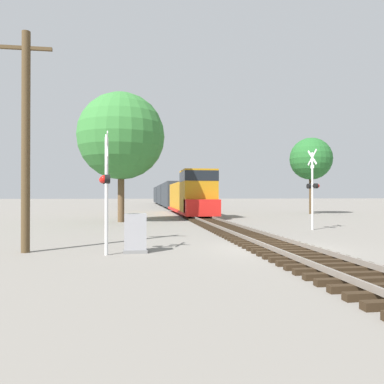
{
  "coord_description": "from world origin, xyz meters",
  "views": [
    {
      "loc": [
        -5.26,
        -13.68,
        2.06
      ],
      "look_at": [
        -2.28,
        7.14,
        2.24
      ],
      "focal_mm": 35.0,
      "sensor_mm": 36.0,
      "label": 1
    }
  ],
  "objects_px": {
    "crossing_signal_near": "(106,184)",
    "utility_pole": "(26,139)",
    "crossing_signal_far": "(313,186)",
    "relay_cabinet": "(135,233)",
    "freight_train": "(169,195)",
    "tree_mid_background": "(311,159)",
    "tree_far_right": "(121,136)"
  },
  "relations": [
    {
      "from": "tree_mid_background",
      "to": "tree_far_right",
      "type": "bearing_deg",
      "value": -154.35
    },
    {
      "from": "utility_pole",
      "to": "tree_mid_background",
      "type": "xyz_separation_m",
      "value": [
        22.74,
        24.58,
        1.93
      ]
    },
    {
      "from": "crossing_signal_far",
      "to": "relay_cabinet",
      "type": "distance_m",
      "value": 12.83
    },
    {
      "from": "freight_train",
      "to": "tree_far_right",
      "type": "xyz_separation_m",
      "value": [
        -6.59,
        -35.46,
        4.53
      ]
    },
    {
      "from": "tree_mid_background",
      "to": "utility_pole",
      "type": "bearing_deg",
      "value": -132.78
    },
    {
      "from": "freight_train",
      "to": "relay_cabinet",
      "type": "bearing_deg",
      "value": -96.01
    },
    {
      "from": "tree_far_right",
      "to": "tree_mid_background",
      "type": "distance_m",
      "value": 22.25
    },
    {
      "from": "freight_train",
      "to": "crossing_signal_near",
      "type": "xyz_separation_m",
      "value": [
        -6.38,
        -51.41,
        0.4
      ]
    },
    {
      "from": "crossing_signal_far",
      "to": "tree_mid_background",
      "type": "distance_m",
      "value": 20.02
    },
    {
      "from": "freight_train",
      "to": "tree_mid_background",
      "type": "distance_m",
      "value": 29.4
    },
    {
      "from": "utility_pole",
      "to": "freight_train",
      "type": "bearing_deg",
      "value": 79.57
    },
    {
      "from": "crossing_signal_far",
      "to": "utility_pole",
      "type": "xyz_separation_m",
      "value": [
        -14.24,
        -6.78,
        1.53
      ]
    },
    {
      "from": "relay_cabinet",
      "to": "utility_pole",
      "type": "relative_size",
      "value": 0.18
    },
    {
      "from": "freight_train",
      "to": "tree_far_right",
      "type": "distance_m",
      "value": 36.35
    },
    {
      "from": "relay_cabinet",
      "to": "utility_pole",
      "type": "bearing_deg",
      "value": 171.41
    },
    {
      "from": "utility_pole",
      "to": "crossing_signal_near",
      "type": "bearing_deg",
      "value": -19.04
    },
    {
      "from": "utility_pole",
      "to": "tree_mid_background",
      "type": "bearing_deg",
      "value": 47.22
    },
    {
      "from": "relay_cabinet",
      "to": "tree_far_right",
      "type": "relative_size",
      "value": 0.14
    },
    {
      "from": "freight_train",
      "to": "tree_far_right",
      "type": "height_order",
      "value": "tree_far_right"
    },
    {
      "from": "crossing_signal_far",
      "to": "tree_far_right",
      "type": "bearing_deg",
      "value": 47.44
    },
    {
      "from": "freight_train",
      "to": "crossing_signal_far",
      "type": "distance_m",
      "value": 43.91
    },
    {
      "from": "crossing_signal_near",
      "to": "tree_mid_background",
      "type": "relative_size",
      "value": 0.5
    },
    {
      "from": "crossing_signal_near",
      "to": "utility_pole",
      "type": "bearing_deg",
      "value": -117.73
    },
    {
      "from": "freight_train",
      "to": "crossing_signal_near",
      "type": "relative_size",
      "value": 16.37
    },
    {
      "from": "crossing_signal_far",
      "to": "relay_cabinet",
      "type": "xyz_separation_m",
      "value": [
        -10.33,
        -7.37,
        -1.88
      ]
    },
    {
      "from": "crossing_signal_near",
      "to": "crossing_signal_far",
      "type": "relative_size",
      "value": 0.89
    },
    {
      "from": "relay_cabinet",
      "to": "freight_train",
      "type": "bearing_deg",
      "value": 83.99
    },
    {
      "from": "freight_train",
      "to": "relay_cabinet",
      "type": "distance_m",
      "value": 51.29
    },
    {
      "from": "tree_far_right",
      "to": "relay_cabinet",
      "type": "bearing_deg",
      "value": -85.5
    },
    {
      "from": "crossing_signal_near",
      "to": "crossing_signal_far",
      "type": "distance_m",
      "value": 13.75
    },
    {
      "from": "relay_cabinet",
      "to": "utility_pole",
      "type": "height_order",
      "value": "utility_pole"
    },
    {
      "from": "freight_train",
      "to": "tree_mid_background",
      "type": "bearing_deg",
      "value": -62.47
    }
  ]
}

